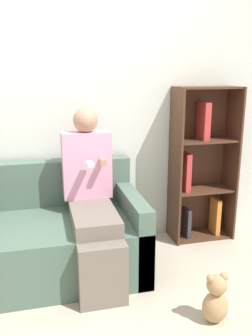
{
  "coord_description": "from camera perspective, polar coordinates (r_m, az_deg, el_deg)",
  "views": [
    {
      "loc": [
        -0.15,
        -2.07,
        1.52
      ],
      "look_at": [
        0.51,
        0.58,
        0.79
      ],
      "focal_mm": 38.0,
      "sensor_mm": 36.0,
      "label": 1
    }
  ],
  "objects": [
    {
      "name": "ground_plane",
      "position": [
        2.57,
        -8.47,
        -21.41
      ],
      "size": [
        14.0,
        14.0,
        0.0
      ],
      "primitive_type": "plane",
      "color": "#B2A893"
    },
    {
      "name": "back_wall",
      "position": [
        3.08,
        -11.27,
        10.18
      ],
      "size": [
        10.0,
        0.06,
        2.55
      ],
      "color": "silver",
      "rests_on": "ground_plane"
    },
    {
      "name": "couch",
      "position": [
        2.88,
        -15.39,
        -11.08
      ],
      "size": [
        1.74,
        0.87,
        0.82
      ],
      "color": "#4C6656",
      "rests_on": "ground_plane"
    },
    {
      "name": "adult_seated",
      "position": [
        2.68,
        -5.54,
        -4.28
      ],
      "size": [
        0.38,
        0.82,
        1.26
      ],
      "color": "#70665B",
      "rests_on": "ground_plane"
    },
    {
      "name": "bookshelf",
      "position": [
        3.36,
        11.87,
        0.33
      ],
      "size": [
        0.57,
        0.3,
        1.41
      ],
      "color": "#4C2D1E",
      "rests_on": "ground_plane"
    },
    {
      "name": "teddy_bear",
      "position": [
        2.42,
        14.19,
        -19.77
      ],
      "size": [
        0.17,
        0.14,
        0.34
      ],
      "color": "tan",
      "rests_on": "ground_plane"
    }
  ]
}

